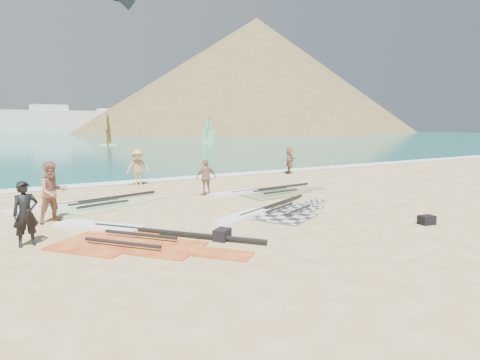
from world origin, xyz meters
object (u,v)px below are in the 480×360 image
beachgoer_left (53,192)px  beachgoer_back (206,178)px  beachgoer_right (290,160)px  rig_red (126,236)px  gear_bag_far (427,220)px  rig_orange (261,193)px  gear_bag_near (222,235)px  person_wetsuit (26,214)px  rig_grey (272,213)px  rig_green (81,206)px  beachgoer_mid (138,167)px

beachgoer_left → beachgoer_back: 6.44m
beachgoer_left → beachgoer_right: bearing=5.4°
rig_red → gear_bag_far: size_ratio=12.94×
rig_orange → beachgoer_back: beachgoer_back is taller
rig_orange → gear_bag_near: gear_bag_near is taller
beachgoer_left → rig_orange: bearing=-11.4°
rig_orange → beachgoer_left: (-8.50, -0.98, 0.91)m
person_wetsuit → beachgoer_back: (7.08, 4.15, -0.04)m
rig_grey → beachgoer_right: beachgoer_right is taller
person_wetsuit → beachgoer_back: person_wetsuit is taller
rig_green → rig_red: rig_red is taller
rig_orange → person_wetsuit: person_wetsuit is taller
rig_orange → beachgoer_mid: 6.52m
gear_bag_far → beachgoer_left: bearing=147.4°
rig_orange → beachgoer_back: 2.56m
rig_grey → gear_bag_far: size_ratio=12.35×
gear_bag_far → beachgoer_right: beachgoer_right is taller
rig_green → beachgoer_mid: beachgoer_mid is taller
beachgoer_mid → rig_green: bearing=-123.6°
rig_orange → gear_bag_far: bearing=-85.4°
beachgoer_mid → beachgoer_right: 9.56m
gear_bag_near → rig_red: bearing=143.5°
beachgoer_mid → gear_bag_far: bearing=-60.8°
person_wetsuit → beachgoer_right: size_ratio=0.99×
rig_orange → beachgoer_right: size_ratio=3.42×
gear_bag_near → beachgoer_left: size_ratio=0.25×
beachgoer_mid → beachgoer_back: bearing=-62.8°
rig_red → beachgoer_left: 3.37m
gear_bag_near → gear_bag_far: 6.42m
person_wetsuit → rig_grey: bearing=-10.8°
rig_orange → gear_bag_near: (-4.95, -5.45, 0.10)m
gear_bag_far → person_wetsuit: 11.32m
rig_orange → gear_bag_far: size_ratio=12.31×
beachgoer_mid → beachgoer_left: bearing=-120.3°
gear_bag_near → beachgoer_left: (-3.55, 4.47, 0.80)m
beachgoer_back → gear_bag_near: bearing=71.0°
rig_green → beachgoer_mid: bearing=35.4°
rig_grey → beachgoer_mid: 8.95m
beachgoer_right → gear_bag_far: bearing=-150.3°
gear_bag_near → gear_bag_far: bearing=-15.8°
gear_bag_near → beachgoer_back: beachgoer_back is taller
beachgoer_left → beachgoer_mid: 7.60m
rig_grey → rig_red: bearing=158.2°
gear_bag_near → beachgoer_right: size_ratio=0.29×
gear_bag_near → beachgoer_back: 6.82m
gear_bag_far → beachgoer_right: size_ratio=0.28×
rig_red → gear_bag_far: gear_bag_far is taller
gear_bag_near → person_wetsuit: bearing=154.6°
person_wetsuit → rig_orange: bearing=10.6°
rig_green → beachgoer_right: size_ratio=3.64×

